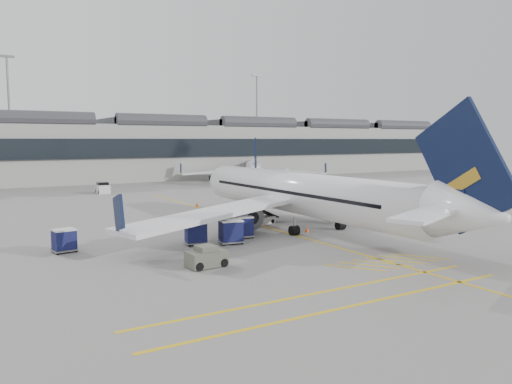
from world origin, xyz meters
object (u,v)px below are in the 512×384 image
baggage_cart_a (242,226)px  ramp_agent_a (230,222)px  belt_loader (257,219)px  pushback_tug (206,257)px  airliner_main (306,195)px  ramp_agent_b (226,231)px

baggage_cart_a → ramp_agent_a: 2.41m
belt_loader → pushback_tug: 16.38m
airliner_main → ramp_agent_b: size_ratio=25.23×
ramp_agent_a → ramp_agent_b: size_ratio=1.18×
baggage_cart_a → pushback_tug: size_ratio=0.76×
ramp_agent_a → ramp_agent_b: (-1.88, -2.77, -0.14)m
ramp_agent_a → pushback_tug: size_ratio=0.73×
airliner_main → ramp_agent_a: bearing=164.9°
pushback_tug → airliner_main: bearing=25.5°
baggage_cart_a → ramp_agent_b: baggage_cart_a is taller
baggage_cart_a → pushback_tug: bearing=-121.2°
belt_loader → ramp_agent_a: ramp_agent_a is taller
airliner_main → belt_loader: size_ratio=8.88×
baggage_cart_a → pushback_tug: 9.76m
airliner_main → belt_loader: (-2.51, 4.37, -2.63)m
belt_loader → pushback_tug: belt_loader is taller
ramp_agent_b → belt_loader: bearing=-145.9°
belt_loader → baggage_cart_a: (-4.40, -4.95, 0.44)m
airliner_main → ramp_agent_b: bearing=-173.8°
airliner_main → belt_loader: airliner_main is taller
belt_loader → baggage_cart_a: size_ratio=2.31×
airliner_main → pushback_tug: (-13.52, -7.75, -2.54)m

